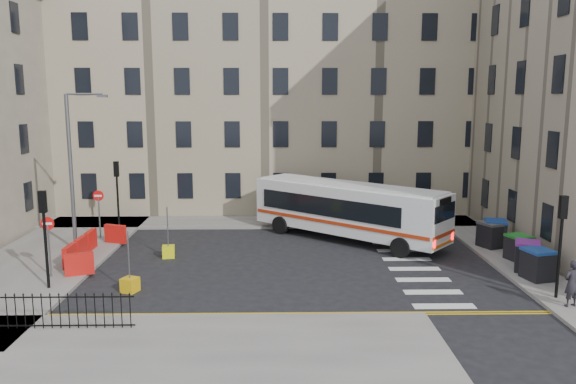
{
  "coord_description": "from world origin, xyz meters",
  "views": [
    {
      "loc": [
        -2.4,
        -26.56,
        7.99
      ],
      "look_at": [
        -1.9,
        2.92,
        3.0
      ],
      "focal_mm": 35.0,
      "sensor_mm": 36.0,
      "label": 1
    }
  ],
  "objects_px": {
    "wheelie_bin_d": "(491,235)",
    "wheelie_bin_e": "(495,233)",
    "wheelie_bin_b": "(527,256)",
    "pedestrian": "(572,283)",
    "bus": "(347,209)",
    "bollard_yellow": "(169,252)",
    "wheelie_bin_c": "(519,247)",
    "streetlamp": "(71,170)",
    "wheelie_bin_a": "(538,264)",
    "bollard_chevron": "(130,285)"
  },
  "relations": [
    {
      "from": "wheelie_bin_e",
      "to": "streetlamp",
      "type": "bearing_deg",
      "value": -164.83
    },
    {
      "from": "wheelie_bin_c",
      "to": "bollard_yellow",
      "type": "distance_m",
      "value": 17.3
    },
    {
      "from": "bollard_yellow",
      "to": "wheelie_bin_c",
      "type": "bearing_deg",
      "value": -4.09
    },
    {
      "from": "bollard_chevron",
      "to": "bollard_yellow",
      "type": "bearing_deg",
      "value": 83.07
    },
    {
      "from": "wheelie_bin_b",
      "to": "pedestrian",
      "type": "relative_size",
      "value": 0.86
    },
    {
      "from": "streetlamp",
      "to": "wheelie_bin_b",
      "type": "xyz_separation_m",
      "value": [
        21.94,
        -4.0,
        -3.5
      ]
    },
    {
      "from": "wheelie_bin_c",
      "to": "wheelie_bin_e",
      "type": "bearing_deg",
      "value": 74.94
    },
    {
      "from": "wheelie_bin_d",
      "to": "wheelie_bin_b",
      "type": "bearing_deg",
      "value": -111.62
    },
    {
      "from": "wheelie_bin_e",
      "to": "wheelie_bin_c",
      "type": "bearing_deg",
      "value": -73.13
    },
    {
      "from": "streetlamp",
      "to": "wheelie_bin_e",
      "type": "relative_size",
      "value": 5.47
    },
    {
      "from": "wheelie_bin_a",
      "to": "wheelie_bin_e",
      "type": "bearing_deg",
      "value": 73.11
    },
    {
      "from": "pedestrian",
      "to": "bus",
      "type": "bearing_deg",
      "value": -73.91
    },
    {
      "from": "wheelie_bin_e",
      "to": "pedestrian",
      "type": "relative_size",
      "value": 0.82
    },
    {
      "from": "bus",
      "to": "wheelie_bin_d",
      "type": "distance_m",
      "value": 7.74
    },
    {
      "from": "wheelie_bin_a",
      "to": "bollard_chevron",
      "type": "xyz_separation_m",
      "value": [
        -17.45,
        -0.9,
        -0.53
      ]
    },
    {
      "from": "pedestrian",
      "to": "bollard_chevron",
      "type": "relative_size",
      "value": 3.02
    },
    {
      "from": "wheelie_bin_c",
      "to": "wheelie_bin_d",
      "type": "distance_m",
      "value": 2.47
    },
    {
      "from": "bollard_yellow",
      "to": "wheelie_bin_a",
      "type": "bearing_deg",
      "value": -13.92
    },
    {
      "from": "bollard_yellow",
      "to": "bus",
      "type": "bearing_deg",
      "value": 19.67
    },
    {
      "from": "wheelie_bin_b",
      "to": "wheelie_bin_c",
      "type": "bearing_deg",
      "value": 101.79
    },
    {
      "from": "streetlamp",
      "to": "wheelie_bin_a",
      "type": "height_order",
      "value": "streetlamp"
    },
    {
      "from": "bus",
      "to": "pedestrian",
      "type": "height_order",
      "value": "bus"
    },
    {
      "from": "streetlamp",
      "to": "bollard_chevron",
      "type": "relative_size",
      "value": 13.57
    },
    {
      "from": "wheelie_bin_a",
      "to": "wheelie_bin_d",
      "type": "height_order",
      "value": "wheelie_bin_a"
    },
    {
      "from": "wheelie_bin_d",
      "to": "wheelie_bin_e",
      "type": "height_order",
      "value": "wheelie_bin_e"
    },
    {
      "from": "wheelie_bin_b",
      "to": "bollard_yellow",
      "type": "xyz_separation_m",
      "value": [
        -16.91,
        2.93,
        -0.54
      ]
    },
    {
      "from": "streetlamp",
      "to": "bus",
      "type": "height_order",
      "value": "streetlamp"
    },
    {
      "from": "bus",
      "to": "wheelie_bin_c",
      "type": "distance_m",
      "value": 9.13
    },
    {
      "from": "wheelie_bin_a",
      "to": "bollard_chevron",
      "type": "relative_size",
      "value": 2.4
    },
    {
      "from": "wheelie_bin_b",
      "to": "wheelie_bin_c",
      "type": "xyz_separation_m",
      "value": [
        0.34,
        1.7,
        -0.07
      ]
    },
    {
      "from": "streetlamp",
      "to": "bollard_yellow",
      "type": "height_order",
      "value": "streetlamp"
    },
    {
      "from": "streetlamp",
      "to": "wheelie_bin_c",
      "type": "height_order",
      "value": "streetlamp"
    },
    {
      "from": "pedestrian",
      "to": "bollard_yellow",
      "type": "height_order",
      "value": "pedestrian"
    },
    {
      "from": "wheelie_bin_b",
      "to": "wheelie_bin_e",
      "type": "relative_size",
      "value": 1.05
    },
    {
      "from": "wheelie_bin_b",
      "to": "pedestrian",
      "type": "bearing_deg",
      "value": -70.46
    },
    {
      "from": "wheelie_bin_d",
      "to": "bus",
      "type": "bearing_deg",
      "value": 140.34
    },
    {
      "from": "wheelie_bin_d",
      "to": "wheelie_bin_a",
      "type": "bearing_deg",
      "value": -112.81
    },
    {
      "from": "bus",
      "to": "wheelie_bin_a",
      "type": "distance_m",
      "value": 10.61
    },
    {
      "from": "wheelie_bin_c",
      "to": "bollard_yellow",
      "type": "bearing_deg",
      "value": 158.18
    },
    {
      "from": "wheelie_bin_a",
      "to": "wheelie_bin_d",
      "type": "relative_size",
      "value": 0.95
    },
    {
      "from": "wheelie_bin_b",
      "to": "pedestrian",
      "type": "distance_m",
      "value": 4.48
    },
    {
      "from": "streetlamp",
      "to": "wheelie_bin_a",
      "type": "bearing_deg",
      "value": -13.47
    },
    {
      "from": "wheelie_bin_a",
      "to": "wheelie_bin_e",
      "type": "relative_size",
      "value": 0.97
    },
    {
      "from": "streetlamp",
      "to": "wheelie_bin_d",
      "type": "distance_m",
      "value": 22.11
    },
    {
      "from": "wheelie_bin_c",
      "to": "wheelie_bin_d",
      "type": "bearing_deg",
      "value": 82.74
    },
    {
      "from": "wheelie_bin_c",
      "to": "wheelie_bin_d",
      "type": "relative_size",
      "value": 0.9
    },
    {
      "from": "bus",
      "to": "bollard_chevron",
      "type": "bearing_deg",
      "value": 170.67
    },
    {
      "from": "streetlamp",
      "to": "bus",
      "type": "xyz_separation_m",
      "value": [
        14.47,
        2.31,
        -2.52
      ]
    },
    {
      "from": "bollard_chevron",
      "to": "wheelie_bin_d",
      "type": "bearing_deg",
      "value": 19.77
    },
    {
      "from": "bus",
      "to": "bollard_chevron",
      "type": "distance_m",
      "value": 13.22
    }
  ]
}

